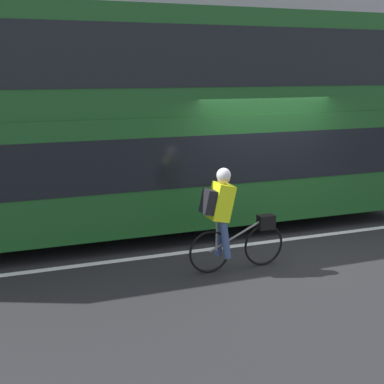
% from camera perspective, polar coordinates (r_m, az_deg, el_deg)
% --- Properties ---
extents(ground_plane, '(80.00, 80.00, 0.00)m').
position_cam_1_polar(ground_plane, '(9.58, 8.27, -5.30)').
color(ground_plane, '#232326').
extents(road_center_line, '(50.00, 0.14, 0.01)m').
position_cam_1_polar(road_center_line, '(9.58, 8.23, -5.26)').
color(road_center_line, silver).
rests_on(road_center_line, ground_plane).
extents(sidewalk_curb, '(60.00, 1.70, 0.11)m').
position_cam_1_polar(sidewalk_curb, '(14.04, -1.70, 0.95)').
color(sidewalk_curb, gray).
rests_on(sidewalk_curb, ground_plane).
extents(building_facade, '(60.00, 0.30, 7.91)m').
position_cam_1_polar(building_facade, '(14.71, -3.13, 16.75)').
color(building_facade, '#9E9EA3').
rests_on(building_facade, ground_plane).
extents(bus, '(10.69, 2.45, 3.97)m').
position_cam_1_polar(bus, '(9.71, -6.16, 8.20)').
color(bus, black).
rests_on(bus, ground_plane).
extents(cyclist_on_bike, '(1.56, 0.32, 1.59)m').
position_cam_1_polar(cyclist_on_bike, '(7.95, 3.81, -2.55)').
color(cyclist_on_bike, black).
rests_on(cyclist_on_bike, ground_plane).
extents(trash_bin, '(0.54, 0.54, 1.01)m').
position_cam_1_polar(trash_bin, '(15.30, 10.57, 3.86)').
color(trash_bin, '#515156').
rests_on(trash_bin, sidewalk_curb).
extents(street_sign_post, '(0.36, 0.09, 2.20)m').
position_cam_1_polar(street_sign_post, '(16.17, 16.03, 6.70)').
color(street_sign_post, '#59595B').
rests_on(street_sign_post, sidewalk_curb).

